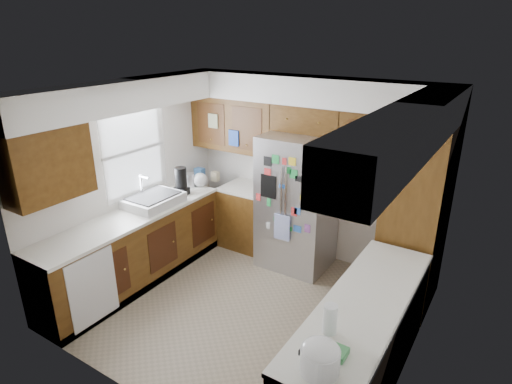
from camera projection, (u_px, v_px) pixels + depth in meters
floor at (247, 307)px, 5.00m from camera, size 3.60×3.60×0.00m
room_shell at (256, 148)px, 4.69m from camera, size 3.64×3.24×2.52m
left_counter_run at (161, 244)px, 5.55m from camera, size 1.36×3.20×0.92m
right_counter_run at (360, 350)px, 3.72m from camera, size 0.63×2.25×0.92m
pantry at (415, 217)px, 4.77m from camera, size 0.60×0.90×2.15m
fridge at (297, 203)px, 5.63m from camera, size 0.90×0.79×1.80m
bridge_cabinet at (308, 119)px, 5.42m from camera, size 0.96×0.34×0.35m
fridge_top_items at (302, 94)px, 5.31m from camera, size 0.74×0.30×0.28m
sink_assembly at (154, 200)px, 5.48m from camera, size 0.52×0.70×0.37m
left_counter_clutter at (192, 180)px, 6.02m from camera, size 0.36×0.94×0.38m
rice_cooker at (320, 357)px, 2.79m from camera, size 0.28×0.26×0.23m
paper_towel at (330, 319)px, 3.15m from camera, size 0.11×0.11×0.24m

